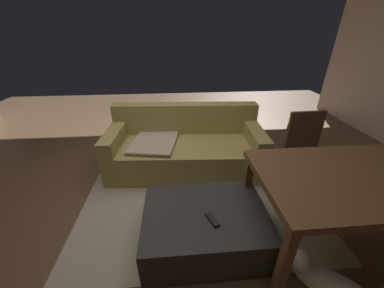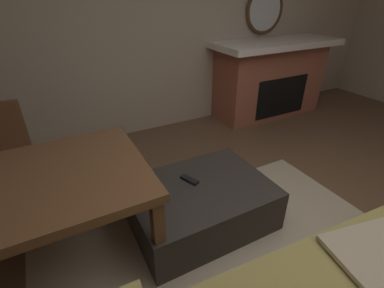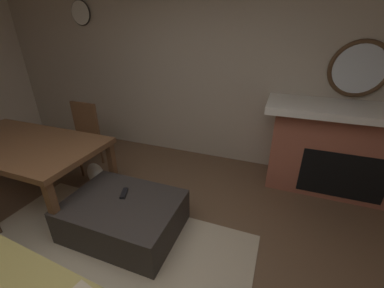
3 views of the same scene
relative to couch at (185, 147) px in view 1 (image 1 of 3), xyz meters
name	(u,v)px [view 1 (image 1 of 3)]	position (x,y,z in m)	size (l,w,h in m)	color
floor	(164,190)	(-0.29, -0.53, -0.30)	(9.25, 9.25, 0.00)	brown
area_rug	(197,196)	(0.10, -0.68, -0.30)	(2.60, 2.00, 0.01)	tan
couch	(185,147)	(0.00, 0.00, 0.00)	(2.10, 1.04, 0.84)	#9E8E4C
ottoman_coffee_table	(205,226)	(0.10, -1.29, -0.12)	(1.09, 0.80, 0.36)	#2D2826
tv_remote	(212,219)	(0.15, -1.39, 0.07)	(0.05, 0.16, 0.02)	black
dining_table	(369,181)	(1.45, -1.37, 0.36)	(1.84, 0.96, 0.74)	brown
dining_chair_north	(306,146)	(1.44, -0.50, 0.22)	(0.46, 0.46, 0.93)	#513823
potted_plant	(299,129)	(1.92, 0.46, 0.00)	(0.38, 0.38, 0.53)	#474C51
small_dog	(327,282)	(0.92, -1.84, -0.14)	(0.53, 0.47, 0.28)	silver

